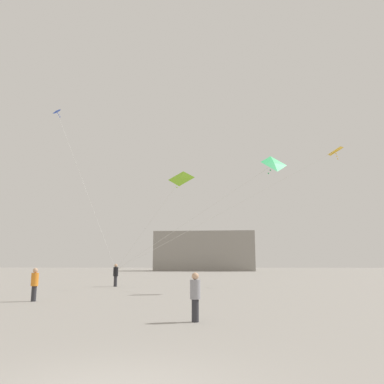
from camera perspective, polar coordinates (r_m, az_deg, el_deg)
name	(u,v)px	position (r m, az deg, el deg)	size (l,w,h in m)	color
person_in_black	(116,274)	(32.70, -11.10, -11.69)	(0.39, 0.39, 1.80)	#2D2D33
person_in_orange	(35,283)	(21.46, -22.03, -12.23)	(0.35, 0.35, 1.63)	#2D2D33
person_in_grey	(195,295)	(13.16, 0.48, -14.78)	(0.34, 0.34, 1.57)	#2D2D33
kite_emerald_delta	(271,166)	(27.50, 11.46, 3.73)	(13.02, 5.99, 7.78)	green
kite_cobalt_diamond	(58,115)	(39.16, -18.99, 10.59)	(7.23, 2.65, 14.88)	blue
kite_amber_delta	(330,154)	(36.57, 19.55, 5.30)	(19.38, 3.10, 10.70)	yellow
kite_lime_delta	(180,180)	(30.38, -1.75, 1.81)	(6.32, 2.69, 7.54)	#8CD12D
building_left_hall	(205,251)	(93.88, 1.88, -8.66)	(23.55, 10.05, 9.13)	gray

